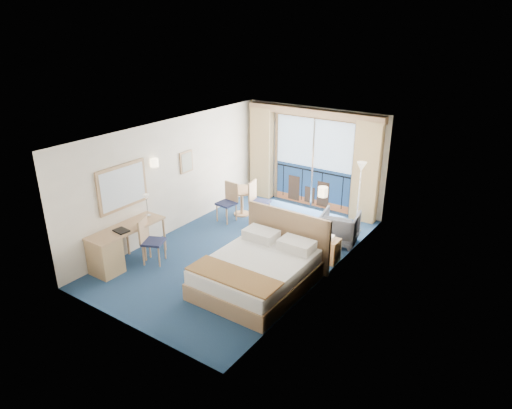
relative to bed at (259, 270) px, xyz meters
name	(u,v)px	position (x,y,z in m)	size (l,w,h in m)	color
floor	(243,250)	(-1.10, 1.00, -0.34)	(6.50, 6.50, 0.00)	navy
room_walls	(242,174)	(-1.10, 1.00, 1.44)	(4.04, 6.54, 2.72)	beige
balcony_door	(313,166)	(-1.11, 4.21, 0.81)	(2.36, 0.03, 2.52)	navy
curtain_left	(262,153)	(-2.65, 4.07, 0.94)	(0.65, 0.22, 2.55)	tan
curtain_right	(366,173)	(0.45, 4.07, 0.94)	(0.65, 0.22, 2.55)	tan
pelmet	(313,112)	(-1.10, 4.10, 2.24)	(3.80, 0.25, 0.18)	#AA7F5C
mirror	(123,187)	(-3.08, -0.50, 1.21)	(0.05, 1.25, 0.95)	#AA7F5C
wall_print	(186,162)	(-3.08, 1.45, 1.26)	(0.04, 0.42, 0.52)	#AA7F5C
sconce_left	(154,163)	(-3.04, 0.40, 1.51)	(0.18, 0.18, 0.18)	#FEE5B2
sconce_right	(323,192)	(0.84, 0.85, 1.51)	(0.18, 0.18, 0.18)	#FEE5B2
bed	(259,270)	(0.00, 0.00, 0.00)	(1.92, 2.28, 1.20)	#AA7F5C
nightstand	(329,250)	(0.68, 1.64, -0.08)	(0.39, 0.37, 0.51)	tan
phone	(329,237)	(0.67, 1.64, 0.22)	(0.20, 0.15, 0.09)	white
armchair	(340,227)	(0.49, 2.57, 0.04)	(0.80, 0.82, 0.75)	#444853
floor_lamp	(360,180)	(0.58, 3.33, 0.98)	(0.24, 0.24, 1.74)	silver
desk	(110,251)	(-2.80, -1.21, 0.10)	(0.58, 1.70, 0.80)	#AA7F5C
desk_chair	(149,238)	(-2.41, -0.51, 0.22)	(0.57, 0.56, 0.98)	#1D2243
folder	(121,231)	(-2.72, -0.94, 0.47)	(0.30, 0.23, 0.03)	black
desk_lamp	(146,201)	(-2.82, -0.13, 0.83)	(0.13, 0.13, 0.50)	silver
round_table	(242,196)	(-2.31, 2.63, 0.19)	(0.77, 0.77, 0.70)	#AA7F5C
table_chair_a	(257,199)	(-1.78, 2.54, 0.24)	(0.53, 0.52, 1.03)	#1D2243
table_chair_b	(229,199)	(-2.38, 2.15, 0.22)	(0.46, 0.47, 0.99)	#1D2243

